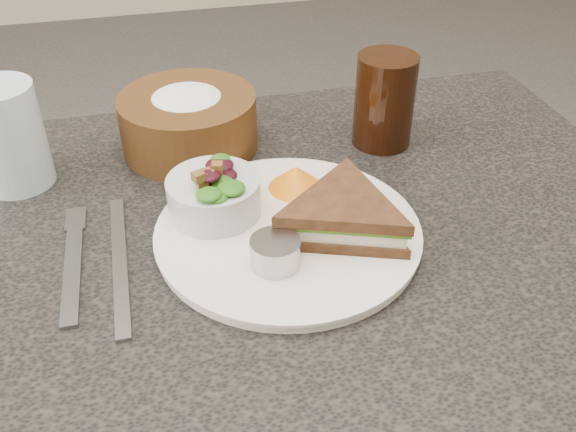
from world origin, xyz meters
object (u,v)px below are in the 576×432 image
(dinner_plate, at_px, (288,233))
(water_glass, at_px, (8,136))
(cola_glass, at_px, (385,97))
(bread_basket, at_px, (188,113))
(dressing_ramekin, at_px, (275,253))
(sandwich, at_px, (343,215))
(salad_bowl, at_px, (214,190))

(dinner_plate, xyz_separation_m, water_glass, (-0.30, 0.19, 0.06))
(water_glass, bearing_deg, cola_glass, -1.81)
(dinner_plate, distance_m, bread_basket, 0.24)
(dressing_ramekin, bearing_deg, sandwich, 23.04)
(bread_basket, bearing_deg, dressing_ramekin, -79.27)
(salad_bowl, bearing_deg, bread_basket, 92.32)
(dinner_plate, bearing_deg, water_glass, 147.40)
(sandwich, distance_m, salad_bowl, 0.15)
(water_glass, bearing_deg, bread_basket, 8.66)
(water_glass, bearing_deg, sandwich, -30.69)
(bread_basket, bearing_deg, sandwich, -60.75)
(water_glass, bearing_deg, salad_bowl, -31.97)
(dinner_plate, distance_m, dressing_ramekin, 0.07)
(salad_bowl, xyz_separation_m, bread_basket, (-0.01, 0.17, 0.01))
(sandwich, bearing_deg, water_glass, 169.67)
(cola_glass, height_order, water_glass, cola_glass)
(cola_glass, relative_size, water_glass, 1.05)
(dinner_plate, bearing_deg, cola_glass, 45.02)
(bread_basket, distance_m, cola_glass, 0.26)
(dressing_ramekin, bearing_deg, water_glass, 137.77)
(sandwich, xyz_separation_m, dressing_ramekin, (-0.08, -0.04, -0.01))
(sandwich, height_order, dressing_ramekin, sandwich)
(dressing_ramekin, xyz_separation_m, bread_basket, (-0.05, 0.28, 0.02))
(dinner_plate, distance_m, salad_bowl, 0.10)
(sandwich, height_order, water_glass, water_glass)
(cola_glass, bearing_deg, salad_bowl, -153.22)
(sandwich, xyz_separation_m, salad_bowl, (-0.13, 0.07, 0.01))
(bread_basket, bearing_deg, cola_glass, -10.68)
(dinner_plate, height_order, cola_glass, cola_glass)
(water_glass, bearing_deg, dinner_plate, -32.60)
(dressing_ramekin, bearing_deg, cola_glass, 48.73)
(dinner_plate, xyz_separation_m, cola_glass, (0.18, 0.18, 0.06))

